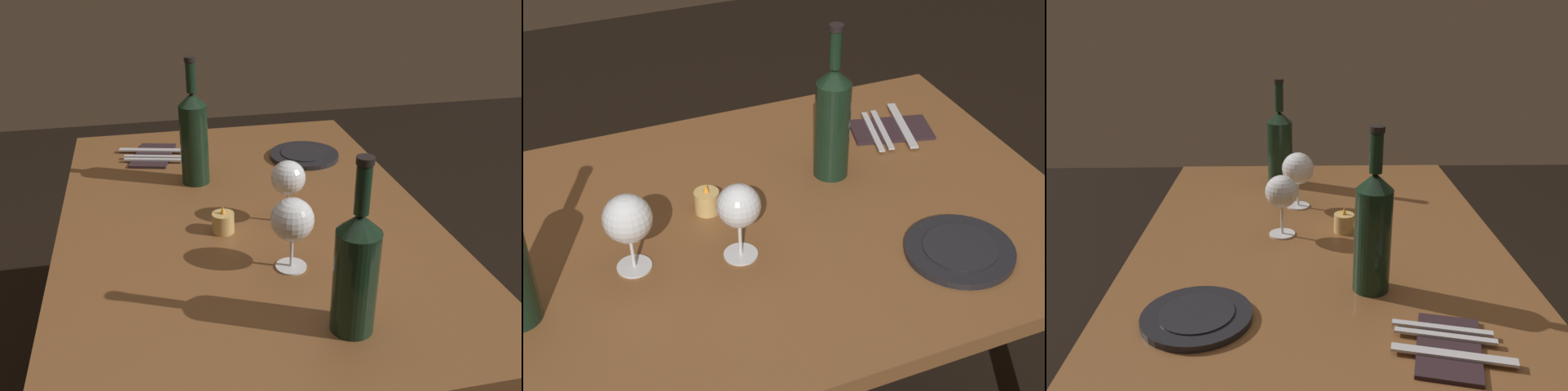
% 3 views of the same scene
% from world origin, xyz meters
% --- Properties ---
extents(dining_table, '(1.30, 0.90, 0.74)m').
position_xyz_m(dining_table, '(0.00, 0.00, 0.65)').
color(dining_table, brown).
rests_on(dining_table, ground).
extents(wine_glass_left, '(0.09, 0.09, 0.16)m').
position_xyz_m(wine_glass_left, '(-0.26, -0.05, 0.85)').
color(wine_glass_left, white).
rests_on(wine_glass_left, dining_table).
extents(wine_glass_right, '(0.08, 0.08, 0.16)m').
position_xyz_m(wine_glass_right, '(-0.06, -0.09, 0.85)').
color(wine_glass_right, white).
rests_on(wine_glass_right, dining_table).
extents(wine_bottle_second, '(0.08, 0.08, 0.35)m').
position_xyz_m(wine_bottle_second, '(0.22, 0.10, 0.88)').
color(wine_bottle_second, black).
rests_on(wine_bottle_second, dining_table).
extents(votive_candle, '(0.05, 0.05, 0.07)m').
position_xyz_m(votive_candle, '(-0.08, 0.07, 0.76)').
color(votive_candle, '#DBB266').
rests_on(votive_candle, dining_table).
extents(dinner_plate, '(0.21, 0.21, 0.02)m').
position_xyz_m(dinner_plate, '(0.33, -0.25, 0.75)').
color(dinner_plate, black).
rests_on(dinner_plate, dining_table).
extents(folded_napkin, '(0.21, 0.15, 0.01)m').
position_xyz_m(folded_napkin, '(0.43, 0.21, 0.74)').
color(folded_napkin, '#2D1E23').
rests_on(folded_napkin, dining_table).
extents(fork_inner, '(0.06, 0.18, 0.00)m').
position_xyz_m(fork_inner, '(0.40, 0.21, 0.75)').
color(fork_inner, silver).
rests_on(fork_inner, folded_napkin).
extents(fork_outer, '(0.06, 0.18, 0.00)m').
position_xyz_m(fork_outer, '(0.38, 0.21, 0.75)').
color(fork_outer, silver).
rests_on(fork_outer, folded_napkin).
extents(table_knife, '(0.07, 0.21, 0.00)m').
position_xyz_m(table_knife, '(0.46, 0.21, 0.75)').
color(table_knife, silver).
rests_on(table_knife, folded_napkin).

